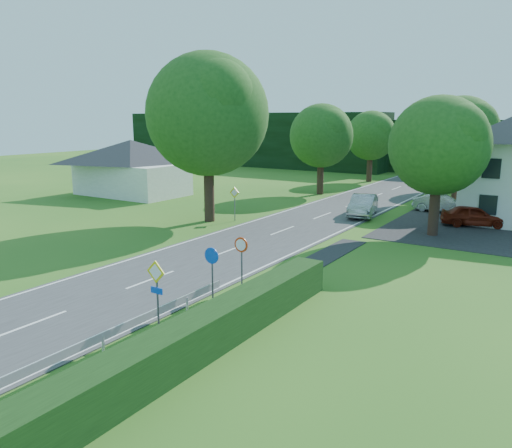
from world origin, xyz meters
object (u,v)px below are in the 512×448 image
Objects in this scene: moving_car at (363,205)px; parked_car_red at (474,215)px; parasol at (476,204)px; streetlight at (438,161)px; parked_car_silver_a at (441,203)px; motorcycle at (369,199)px.

moving_car reaches higher than parked_car_red.
parked_car_red is at bearing -82.76° from parasol.
streetlight is 6.27m from parasol.
parasol is (-0.35, 2.79, 0.34)m from parked_car_red.
parasol is at bearing 70.68° from streetlight.
parked_car_red is at bearing -141.71° from parked_car_silver_a.
motorcycle is at bearing 136.38° from streetlight.
parked_car_red is 1.02× the size of parked_car_silver_a.
moving_car is 6.60m from parked_car_silver_a.
parked_car_red is (7.63, 0.62, -0.06)m from moving_car.
moving_car is 1.15× the size of parked_car_silver_a.
moving_car is at bearing 163.93° from streetlight.
motorcycle is 8.79m from parasol.
moving_car is at bearing 75.69° from parked_car_red.
parasol is (2.72, -1.36, 0.38)m from parked_car_silver_a.
parasol reaches higher than moving_car.
streetlight is at bearing -109.32° from parasol.
parked_car_red is 2.84m from parasol.
motorcycle is 0.74× the size of parasol.
parked_car_silver_a is (-3.07, 4.15, -0.04)m from parked_car_red.
motorcycle is at bearing 169.79° from parasol.
parked_car_red is at bearing -13.33° from motorcycle.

